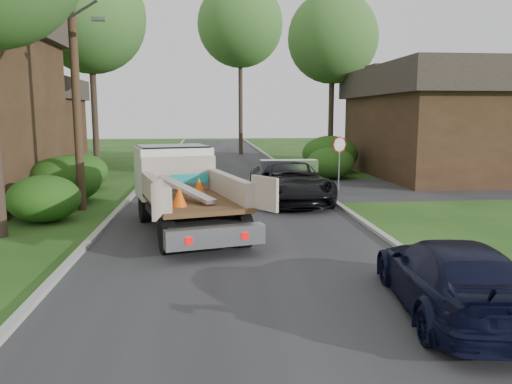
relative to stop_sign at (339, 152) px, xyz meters
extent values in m
plane|color=#1B4513|center=(-5.20, -9.00, -1.78)|extent=(120.00, 120.00, 0.00)
cube|color=#28282B|center=(-5.20, 1.00, -1.77)|extent=(8.00, 90.00, 0.02)
cube|color=#28282B|center=(6.80, 0.00, -1.77)|extent=(16.00, 7.00, 0.02)
cube|color=#9E9E99|center=(-9.30, 1.00, -1.72)|extent=(0.20, 90.00, 0.12)
cube|color=#9E9E99|center=(-1.10, 1.00, -1.72)|extent=(0.20, 90.00, 0.12)
cylinder|color=slate|center=(0.00, 0.00, -0.78)|extent=(0.06, 0.06, 2.00)
cylinder|color=#B20A0A|center=(0.00, 0.00, 0.32)|extent=(0.71, 0.32, 0.76)
cylinder|color=#382619|center=(-10.70, -4.00, 3.22)|extent=(0.30, 0.30, 10.00)
cylinder|color=slate|center=(-10.20, -4.50, 5.22)|extent=(1.22, 0.76, 0.57)
cube|color=slate|center=(-9.60, -5.00, 4.82)|extent=(0.45, 0.20, 0.12)
cube|color=#342315|center=(-18.70, 13.00, 0.47)|extent=(7.00, 7.00, 4.50)
cube|color=#332B26|center=(-18.70, 13.00, 3.42)|extent=(7.56, 7.56, 1.40)
cube|color=#332B26|center=(-18.70, 13.00, 4.12)|extent=(1.05, 7.56, 0.20)
cube|color=#342315|center=(7.80, 5.00, 0.47)|extent=(9.00, 12.00, 4.50)
cube|color=#332B26|center=(7.80, 5.00, 3.52)|extent=(9.72, 12.96, 1.60)
cube|color=#332B26|center=(7.80, 5.00, 4.32)|extent=(9.72, 1.80, 0.20)
ellipsoid|color=#183F0E|center=(-11.40, -6.00, -1.01)|extent=(2.34, 2.34, 1.53)
ellipsoid|color=#183F0E|center=(-11.70, -2.50, -0.84)|extent=(2.86, 2.86, 1.87)
ellipsoid|color=#183F0E|center=(-12.00, 1.00, -0.93)|extent=(2.60, 2.60, 1.70)
ellipsoid|color=#183F0E|center=(0.60, 4.00, -0.93)|extent=(2.60, 2.60, 1.70)
ellipsoid|color=#183F0E|center=(1.30, 7.00, -0.67)|extent=(3.38, 3.38, 2.21)
cylinder|color=#2D2119|center=(-12.70, 8.00, 2.72)|extent=(0.36, 0.36, 9.00)
sphere|color=#346324|center=(-12.70, 8.00, 7.22)|extent=(6.40, 6.40, 6.40)
cylinder|color=#2D2119|center=(2.30, 11.00, 2.47)|extent=(0.36, 0.36, 8.50)
sphere|color=#346324|center=(2.30, 11.00, 6.72)|extent=(6.00, 6.00, 6.00)
cylinder|color=#2D2119|center=(-3.20, 21.00, 3.72)|extent=(0.36, 0.36, 11.00)
sphere|color=#346324|center=(-3.20, 21.00, 9.22)|extent=(7.20, 7.20, 7.20)
cylinder|color=black|center=(-8.11, -6.41, -1.30)|extent=(0.55, 1.00, 0.95)
cylinder|color=black|center=(-6.17, -5.90, -1.30)|extent=(0.55, 1.00, 0.95)
cylinder|color=black|center=(-7.10, -10.30, -1.30)|extent=(0.55, 1.00, 0.95)
cylinder|color=black|center=(-5.15, -9.80, -1.30)|extent=(0.55, 1.00, 0.95)
cube|color=black|center=(-6.66, -8.00, -1.12)|extent=(3.60, 6.48, 0.25)
cube|color=white|center=(-7.22, -5.85, -0.19)|extent=(2.74, 2.43, 1.64)
cube|color=black|center=(-7.22, -5.85, 0.39)|extent=(2.54, 2.24, 0.58)
cube|color=#472D19|center=(-6.47, -8.72, -0.72)|extent=(3.22, 4.28, 0.13)
cube|color=beige|center=(-6.95, -6.87, -0.14)|extent=(2.28, 0.69, 1.06)
cube|color=beige|center=(-7.50, -8.98, -0.35)|extent=(1.16, 3.55, 0.64)
cube|color=beige|center=(-5.45, -8.45, -0.35)|extent=(1.16, 3.55, 0.64)
cube|color=silver|center=(-5.90, -10.92, -1.19)|extent=(2.45, 0.97, 0.48)
cube|color=#B20505|center=(-6.52, -11.28, -1.19)|extent=(0.17, 0.08, 0.17)
cube|color=#B20505|center=(-5.19, -10.93, -1.19)|extent=(0.17, 0.08, 0.17)
cube|color=beige|center=(-7.22, -11.10, -0.24)|extent=(0.17, 0.96, 0.85)
cube|color=beige|center=(-4.66, -10.44, -0.24)|extent=(0.61, 0.83, 0.85)
cube|color=silver|center=(-6.70, -8.67, -0.36)|extent=(1.74, 2.48, 0.49)
cone|color=#F2590A|center=(-6.80, -9.79, -0.39)|extent=(0.47, 0.47, 0.53)
cone|color=#F2590A|center=(-6.33, -8.02, -0.39)|extent=(0.47, 0.47, 0.53)
cube|color=#148C84|center=(-6.63, -7.06, -0.28)|extent=(1.15, 0.39, 0.30)
imported|color=black|center=(-2.80, -3.10, -0.97)|extent=(2.85, 5.91, 1.62)
imported|color=black|center=(-1.83, -14.56, -1.11)|extent=(2.43, 4.78, 1.33)
camera|label=1|loc=(-6.04, -22.60, 1.70)|focal=35.00mm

